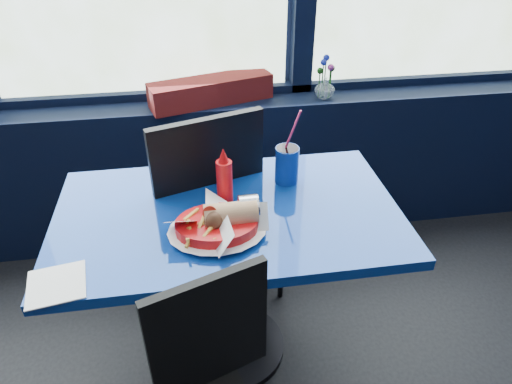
% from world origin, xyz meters
% --- Properties ---
extents(window_sill, '(5.00, 0.26, 0.80)m').
position_xyz_m(window_sill, '(0.00, 2.87, 0.40)').
color(window_sill, black).
rests_on(window_sill, ground).
extents(near_table, '(1.20, 0.70, 0.75)m').
position_xyz_m(near_table, '(0.30, 2.00, 0.57)').
color(near_table, black).
rests_on(near_table, ground).
extents(chair_near_back, '(0.58, 0.58, 1.02)m').
position_xyz_m(chair_near_back, '(0.29, 2.32, 0.58)').
color(chair_near_back, black).
rests_on(chair_near_back, ground).
extents(planter_box, '(0.62, 0.31, 0.12)m').
position_xyz_m(planter_box, '(0.31, 2.85, 0.86)').
color(planter_box, maroon).
rests_on(planter_box, window_sill).
extents(flower_vase, '(0.12, 0.12, 0.22)m').
position_xyz_m(flower_vase, '(0.88, 2.82, 0.87)').
color(flower_vase, silver).
rests_on(flower_vase, window_sill).
extents(food_basket, '(0.36, 0.36, 0.11)m').
position_xyz_m(food_basket, '(0.26, 1.88, 0.79)').
color(food_basket, red).
rests_on(food_basket, near_table).
extents(ketchup_bottle, '(0.06, 0.06, 0.21)m').
position_xyz_m(ketchup_bottle, '(0.30, 2.07, 0.84)').
color(ketchup_bottle, red).
rests_on(ketchup_bottle, near_table).
extents(soda_cup, '(0.09, 0.09, 0.30)m').
position_xyz_m(soda_cup, '(0.54, 2.16, 0.82)').
color(soda_cup, navy).
rests_on(soda_cup, near_table).
extents(napkin, '(0.18, 0.18, 0.00)m').
position_xyz_m(napkin, '(-0.22, 1.72, 0.75)').
color(napkin, white).
rests_on(napkin, near_table).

